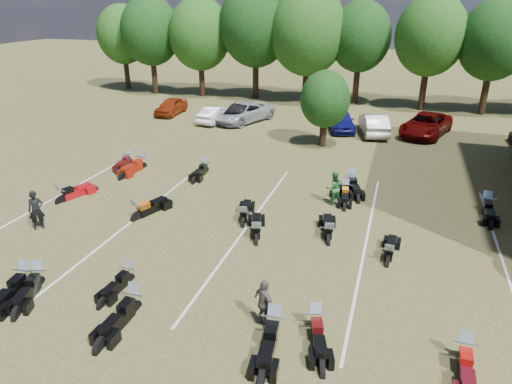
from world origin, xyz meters
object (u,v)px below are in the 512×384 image
at_px(person_grey, 264,303).
at_px(car_0, 171,106).
at_px(motorcycle_3, 134,311).
at_px(person_black, 36,210).
at_px(car_4, 341,120).
at_px(person_green, 333,188).
at_px(motorcycle_0, 40,286).
at_px(motorcycle_14, 130,164).
at_px(motorcycle_7, 62,202).

bearing_deg(person_grey, car_0, -18.59).
bearing_deg(person_grey, motorcycle_3, 47.20).
distance_m(car_0, person_black, 20.79).
height_order(person_grey, motorcycle_3, person_grey).
height_order(car_4, person_grey, person_grey).
xyz_separation_m(car_0, person_green, (15.81, -13.97, 0.14)).
relative_size(person_black, person_grey, 1.10).
bearing_deg(motorcycle_0, motorcycle_14, 89.46).
xyz_separation_m(car_0, person_black, (4.33, -20.33, 0.18)).
height_order(motorcycle_0, motorcycle_14, motorcycle_0).
bearing_deg(car_4, person_grey, -104.44).
distance_m(car_0, person_green, 21.10).
bearing_deg(car_4, motorcycle_3, -114.46).
bearing_deg(car_0, motorcycle_0, -74.23).
distance_m(person_black, motorcycle_0, 4.65).
bearing_deg(motorcycle_0, person_green, 30.33).
bearing_deg(person_grey, motorcycle_7, 13.13).
distance_m(motorcycle_7, motorcycle_14, 5.85).
height_order(car_0, motorcycle_7, car_0).
bearing_deg(car_0, person_grey, -58.23).
xyz_separation_m(car_0, motorcycle_7, (3.38, -17.78, -0.68)).
relative_size(person_grey, motorcycle_7, 0.66).
bearing_deg(car_0, motorcycle_7, -80.62).
relative_size(person_grey, motorcycle_0, 0.69).
xyz_separation_m(car_4, motorcycle_7, (-10.87, -17.17, -0.74)).
height_order(person_green, motorcycle_14, person_green).
distance_m(person_grey, motorcycle_14, 16.45).
xyz_separation_m(motorcycle_0, motorcycle_7, (-3.95, 5.99, 0.00)).
relative_size(motorcycle_3, motorcycle_14, 1.11).
relative_size(person_black, motorcycle_0, 0.76).
distance_m(car_4, motorcycle_0, 24.18).
height_order(car_0, motorcycle_14, car_0).
relative_size(car_4, person_grey, 2.77).
bearing_deg(car_0, person_green, -42.84).
xyz_separation_m(person_grey, motorcycle_14, (-11.82, 11.41, -0.78)).
xyz_separation_m(car_4, person_green, (1.56, -13.35, 0.08)).
distance_m(person_grey, motorcycle_7, 13.13).
xyz_separation_m(motorcycle_0, motorcycle_14, (-3.91, 11.83, 0.00)).
bearing_deg(motorcycle_7, motorcycle_14, -71.43).
distance_m(person_black, person_grey, 11.33).
xyz_separation_m(person_black, person_grey, (10.92, -3.02, -0.08)).
xyz_separation_m(motorcycle_3, motorcycle_14, (-7.75, 12.05, 0.00)).
bearing_deg(person_green, person_grey, 53.91).
bearing_deg(car_4, motorcycle_7, -139.30).
bearing_deg(person_black, car_4, 21.91).
bearing_deg(motorcycle_14, person_black, -92.05).
bearing_deg(car_4, person_green, -100.30).
bearing_deg(motorcycle_14, car_4, 38.11).
bearing_deg(person_black, motorcycle_3, -69.49).
bearing_deg(person_green, motorcycle_0, 16.49).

